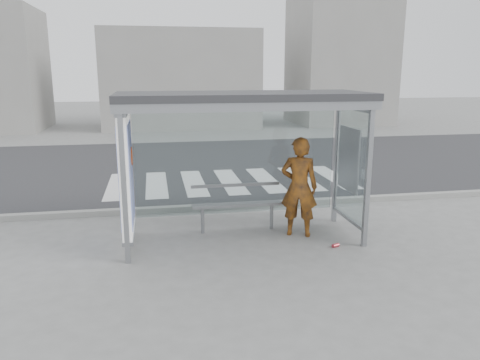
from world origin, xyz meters
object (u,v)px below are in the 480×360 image
bus_shelter (222,130)px  bench (237,204)px  person (299,187)px  soda_can (335,245)px

bus_shelter → bench: (0.35, 0.44, -1.46)m
person → bus_shelter: bearing=21.9°
bus_shelter → person: bearing=-0.4°
soda_can → bus_shelter: bearing=158.5°
bus_shelter → person: bus_shelter is taller
bus_shelter → person: (1.41, -0.01, -1.07)m
person → soda_can: bearing=144.2°
bus_shelter → soda_can: size_ratio=34.34×
bus_shelter → soda_can: (1.86, -0.74, -1.95)m
person → soda_can: 1.23m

